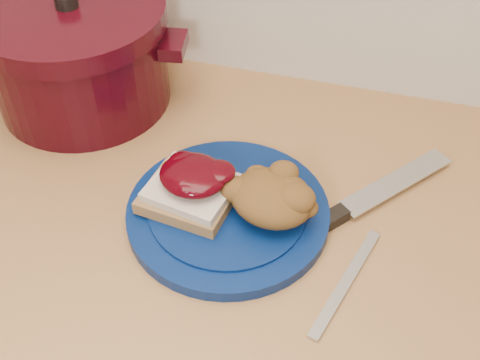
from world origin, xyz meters
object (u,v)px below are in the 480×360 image
(dutch_oven, at_px, (78,54))
(chef_knife, at_px, (336,216))
(pepper_grinder, at_px, (34,27))
(plate, at_px, (228,213))
(butter_knife, at_px, (346,282))

(dutch_oven, bearing_deg, chef_knife, -19.73)
(pepper_grinder, bearing_deg, dutch_oven, -29.37)
(plate, relative_size, dutch_oven, 0.78)
(chef_knife, relative_size, butter_knife, 1.40)
(plate, height_order, pepper_grinder, pepper_grinder)
(butter_knife, bearing_deg, dutch_oven, 77.54)
(plate, relative_size, butter_knife, 1.48)
(dutch_oven, bearing_deg, pepper_grinder, 150.63)
(butter_knife, distance_m, pepper_grinder, 0.62)
(chef_knife, xyz_separation_m, butter_knife, (0.03, -0.09, -0.00))
(chef_knife, height_order, dutch_oven, dutch_oven)
(chef_knife, bearing_deg, butter_knife, -123.82)
(dutch_oven, bearing_deg, butter_knife, -28.54)
(butter_knife, height_order, pepper_grinder, pepper_grinder)
(plate, bearing_deg, pepper_grinder, 148.39)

